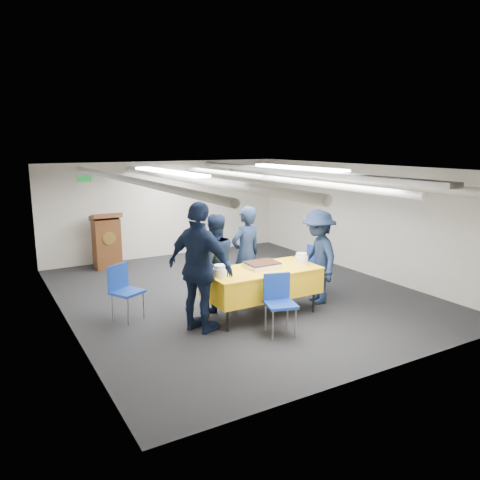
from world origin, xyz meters
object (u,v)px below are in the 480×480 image
sailor_d (318,257)px  podium (107,240)px  chair_right (311,265)px  sheet_cake (262,265)px  serving_table (262,282)px  chair_left (123,286)px  sailor_a (246,254)px  sailor_c (200,268)px  chair_near (279,297)px  sailor_b (214,263)px

sailor_d → podium: bearing=-134.1°
podium → chair_right: (2.79, -3.68, -0.08)m
sheet_cake → sailor_d: sailor_d is taller
serving_table → sheet_cake: bearing=56.0°
sheet_cake → podium: (-1.43, 4.12, -0.20)m
chair_left → serving_table: bearing=-26.0°
sailor_a → podium: bearing=-75.3°
sheet_cake → podium: 4.37m
chair_left → sailor_c: (0.84, -1.05, 0.43)m
podium → chair_near: podium is taller
sailor_b → chair_near: bearing=112.4°
chair_left → chair_right: bearing=-7.5°
sailor_a → sheet_cake: bearing=72.4°
sailor_c → chair_near: bearing=-148.4°
sheet_cake → sailor_c: 1.19m
sailor_a → sailor_d: bearing=136.7°
sheet_cake → sailor_a: 0.68m
sheet_cake → sailor_d: (1.13, -0.02, -0.00)m
serving_table → sheet_cake: sheet_cake is taller
serving_table → chair_right: chair_right is taller
sailor_c → sailor_b: bearing=-65.7°
sailor_a → sailor_b: size_ratio=1.04×
podium → sailor_b: (0.84, -3.60, 0.19)m
serving_table → sailor_d: bearing=2.5°
serving_table → sheet_cake: 0.27m
chair_left → sailor_d: bearing=-16.1°
podium → sailor_a: sailor_a is taller
podium → sailor_b: size_ratio=0.78×
chair_near → sailor_c: sailor_c is taller
sheet_cake → chair_left: size_ratio=0.62×
sailor_d → sailor_b: bearing=-93.6°
podium → chair_right: size_ratio=1.44×
serving_table → sheet_cake: size_ratio=3.43×
chair_near → sailor_b: (-0.39, 1.31, 0.28)m
chair_left → sailor_c: size_ratio=0.45×
chair_left → sailor_b: (1.42, -0.35, 0.28)m
sailor_b → chair_right: bearing=-176.6°
chair_left → sailor_a: (2.11, -0.21, 0.31)m
sailor_a → sailor_c: 1.52m
sailor_a → chair_near: bearing=68.9°
serving_table → chair_near: bearing=-102.6°
chair_near → sailor_b: bearing=106.5°
serving_table → sailor_a: size_ratio=1.10×
sailor_b → sailor_c: (-0.58, -0.69, 0.15)m
podium → sailor_d: sailor_d is taller
chair_right → sailor_c: size_ratio=0.45×
chair_left → sailor_d: (3.14, -0.91, 0.28)m
sailor_c → sailor_d: 2.31m
sheet_cake → sailor_b: bearing=138.3°
chair_left → sailor_b: 1.49m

